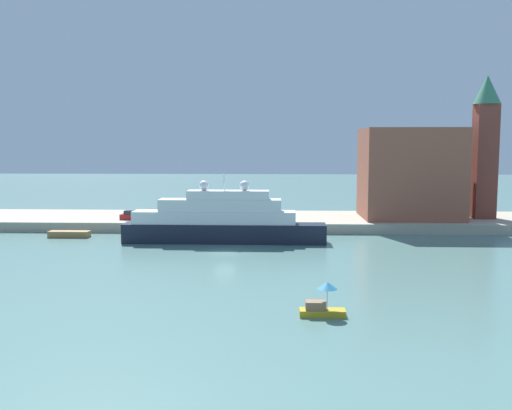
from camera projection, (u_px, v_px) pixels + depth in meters
ground at (225, 253)px, 71.20m from camera, size 400.00×400.00×0.00m
quay_dock at (239, 221)px, 96.03m from camera, size 110.00×18.12×1.55m
large_yacht at (221, 222)px, 78.89m from camera, size 28.12×3.71×9.97m
small_motorboat at (322, 303)px, 44.86m from camera, size 3.62×1.61×2.76m
work_barge at (69, 234)px, 83.66m from camera, size 5.92×1.78×0.92m
harbor_building at (410, 173)px, 93.69m from camera, size 15.59×13.23×14.71m
bell_tower at (485, 140)px, 92.48m from camera, size 4.41×4.41×23.22m
parked_car at (134, 216)px, 91.86m from camera, size 4.41×1.74×1.46m
person_figure at (157, 214)px, 92.37m from camera, size 0.36×0.36×1.77m
mooring_bollard at (231, 220)px, 88.16m from camera, size 0.44×0.44×0.71m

